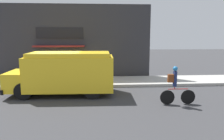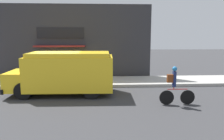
{
  "view_description": "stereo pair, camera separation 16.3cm",
  "coord_description": "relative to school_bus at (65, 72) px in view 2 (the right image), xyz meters",
  "views": [
    {
      "loc": [
        2.23,
        -12.6,
        3.08
      ],
      "look_at": [
        3.12,
        -0.2,
        1.1
      ],
      "focal_mm": 35.0,
      "sensor_mm": 36.0,
      "label": 1
    },
    {
      "loc": [
        2.4,
        -12.61,
        3.08
      ],
      "look_at": [
        3.12,
        -0.2,
        1.1
      ],
      "focal_mm": 35.0,
      "sensor_mm": 36.0,
      "label": 2
    }
  ],
  "objects": [
    {
      "name": "cyclist",
      "position": [
        5.14,
        -2.07,
        -0.32
      ],
      "size": [
        1.61,
        0.22,
        1.73
      ],
      "rotation": [
        0.0,
        0.0,
        -0.01
      ],
      "color": "black",
      "rests_on": "ground_plane"
    },
    {
      "name": "school_bus",
      "position": [
        0.0,
        0.0,
        0.0
      ],
      "size": [
        5.43,
        2.71,
        2.21
      ],
      "rotation": [
        0.0,
        0.0,
        -0.03
      ],
      "color": "yellow",
      "rests_on": "ground_plane"
    },
    {
      "name": "ground_plane",
      "position": [
        -0.6,
        1.27,
        -1.17
      ],
      "size": [
        70.0,
        70.0,
        0.0
      ],
      "primitive_type": "plane",
      "color": "#38383A"
    },
    {
      "name": "sidewalk",
      "position": [
        -0.6,
        2.63,
        -1.08
      ],
      "size": [
        28.0,
        2.72,
        0.18
      ],
      "color": "#ADAAA3",
      "rests_on": "ground_plane"
    },
    {
      "name": "trash_bin",
      "position": [
        -3.51,
        2.54,
        -0.58
      ],
      "size": [
        0.6,
        0.6,
        0.83
      ],
      "color": "#2D5138",
      "rests_on": "sidewalk"
    },
    {
      "name": "storefront",
      "position": [
        -0.61,
        4.33,
        1.45
      ],
      "size": [
        12.2,
        1.03,
        5.23
      ],
      "color": "#2D2D33",
      "rests_on": "ground_plane"
    }
  ]
}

